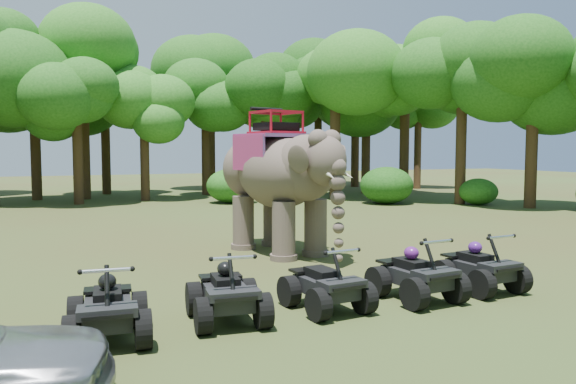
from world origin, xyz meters
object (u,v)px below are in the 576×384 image
(elephant, at_px, (278,180))
(atv_3, at_px, (416,268))
(atv_4, at_px, (480,261))
(atv_0, at_px, (108,301))
(atv_2, at_px, (326,277))
(atv_1, at_px, (227,286))

(elephant, distance_m, atv_3, 5.78)
(atv_3, relative_size, atv_4, 1.02)
(atv_3, distance_m, atv_4, 1.62)
(atv_0, height_order, atv_2, atv_0)
(atv_1, bearing_deg, elephant, 66.01)
(atv_1, bearing_deg, atv_2, 4.56)
(elephant, height_order, atv_1, elephant)
(elephant, relative_size, atv_4, 2.93)
(atv_2, bearing_deg, atv_1, 173.38)
(atv_1, height_order, atv_3, atv_3)
(elephant, relative_size, atv_3, 2.86)
(atv_2, distance_m, atv_3, 1.87)
(atv_0, xyz_separation_m, atv_3, (5.56, 0.10, 0.01))
(atv_0, height_order, atv_1, atv_0)
(elephant, xyz_separation_m, atv_2, (-1.32, -5.52, -1.40))
(atv_0, distance_m, atv_1, 1.91)
(atv_2, height_order, atv_3, atv_3)
(atv_3, bearing_deg, atv_1, 173.63)
(atv_2, bearing_deg, atv_0, 177.13)
(atv_4, bearing_deg, elephant, 107.83)
(elephant, xyz_separation_m, atv_1, (-3.12, -5.48, -1.39))
(atv_0, xyz_separation_m, atv_4, (7.18, 0.20, -0.00))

